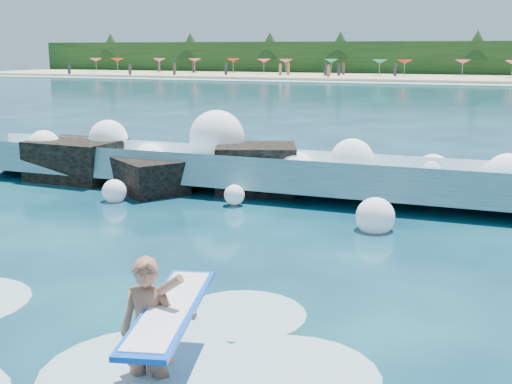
% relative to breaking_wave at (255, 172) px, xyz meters
% --- Properties ---
extents(ground, '(200.00, 200.00, 0.00)m').
position_rel_breaking_wave_xyz_m(ground, '(0.55, -7.24, -0.52)').
color(ground, '#061F37').
rests_on(ground, ground).
extents(beach, '(140.00, 20.00, 0.40)m').
position_rel_breaking_wave_xyz_m(beach, '(0.55, 70.76, -0.32)').
color(beach, tan).
rests_on(beach, ground).
extents(wet_band, '(140.00, 5.00, 0.08)m').
position_rel_breaking_wave_xyz_m(wet_band, '(0.55, 59.76, -0.48)').
color(wet_band, silver).
rests_on(wet_band, ground).
extents(treeline, '(140.00, 4.00, 5.00)m').
position_rel_breaking_wave_xyz_m(treeline, '(0.55, 80.76, 1.98)').
color(treeline, black).
rests_on(treeline, ground).
extents(breaking_wave, '(17.41, 2.74, 1.50)m').
position_rel_breaking_wave_xyz_m(breaking_wave, '(0.00, 0.00, 0.00)').
color(breaking_wave, teal).
rests_on(breaking_wave, ground).
extents(rock_cluster, '(8.38, 3.58, 1.53)m').
position_rel_breaking_wave_xyz_m(rock_cluster, '(-3.00, -0.50, -0.04)').
color(rock_cluster, black).
rests_on(rock_cluster, ground).
extents(surfer_with_board, '(1.24, 3.01, 1.86)m').
position_rel_breaking_wave_xyz_m(surfer_with_board, '(2.72, -10.40, 0.16)').
color(surfer_with_board, '#9C6148').
rests_on(surfer_with_board, ground).
extents(wave_spray, '(14.40, 4.35, 2.33)m').
position_rel_breaking_wave_xyz_m(wave_spray, '(-0.18, -0.19, 0.48)').
color(wave_spray, white).
rests_on(wave_spray, ground).
extents(surf_foam, '(9.16, 5.72, 0.13)m').
position_rel_breaking_wave_xyz_m(surf_foam, '(2.08, -10.12, -0.52)').
color(surf_foam, silver).
rests_on(surf_foam, ground).
extents(beach_umbrellas, '(112.97, 5.73, 0.50)m').
position_rel_breaking_wave_xyz_m(beach_umbrellas, '(0.69, 72.61, 1.73)').
color(beach_umbrellas, '#E84462').
rests_on(beach_umbrellas, ground).
extents(beachgoers, '(103.12, 13.24, 1.91)m').
position_rel_breaking_wave_xyz_m(beachgoers, '(-9.38, 67.43, 0.57)').
color(beachgoers, '#3F332D').
rests_on(beachgoers, ground).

